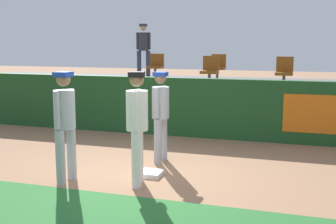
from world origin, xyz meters
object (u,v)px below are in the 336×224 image
object	(u,v)px
player_runner_visitor	(161,110)
seat_front_center	(210,69)
first_base	(151,174)
spectator_hooded	(143,46)
player_coach_visitor	(65,119)
seat_front_right	(284,71)
seat_back_center	(218,66)
player_fielder_home	(137,120)
seat_back_left	(156,65)

from	to	relation	value
player_runner_visitor	seat_front_center	bearing A→B (deg)	-179.44
first_base	seat_front_center	xyz separation A→B (m)	(-0.04, 4.88, 1.57)
first_base	seat_front_center	bearing A→B (deg)	90.44
seat_front_center	spectator_hooded	bearing A→B (deg)	137.13
player_coach_visitor	seat_front_right	bearing A→B (deg)	152.63
seat_back_center	spectator_hooded	bearing A→B (deg)	160.19
seat_back_center	seat_front_center	bearing A→B (deg)	-85.21
spectator_hooded	seat_back_center	bearing A→B (deg)	150.82
player_fielder_home	seat_front_right	xyz separation A→B (m)	(1.99, 5.40, 0.52)
player_fielder_home	spectator_hooded	bearing A→B (deg)	-174.73
player_fielder_home	player_runner_visitor	xyz separation A→B (m)	(-0.10, 1.47, -0.06)
seat_front_center	player_runner_visitor	bearing A→B (deg)	-91.43
first_base	seat_back_center	bearing A→B (deg)	91.62
seat_front_center	seat_back_center	bearing A→B (deg)	94.79
player_fielder_home	player_coach_visitor	bearing A→B (deg)	-93.86
player_fielder_home	player_runner_visitor	size ratio (longest dim) A/B	1.06
seat_back_center	player_coach_visitor	bearing A→B (deg)	-98.04
player_fielder_home	seat_back_left	bearing A→B (deg)	-177.93
first_base	seat_back_left	world-z (taller)	seat_back_left
player_runner_visitor	player_coach_visitor	xyz separation A→B (m)	(-1.10, -1.71, 0.05)
player_coach_visitor	player_fielder_home	bearing A→B (deg)	103.51
spectator_hooded	player_coach_visitor	bearing A→B (deg)	93.05
seat_back_left	seat_front_center	bearing A→B (deg)	-38.89
player_fielder_home	spectator_hooded	size ratio (longest dim) A/B	1.02
seat_back_left	spectator_hooded	bearing A→B (deg)	128.65
first_base	player_coach_visitor	xyz separation A→B (m)	(-1.24, -0.76, 1.05)
seat_front_center	player_coach_visitor	bearing A→B (deg)	-102.03
player_runner_visitor	seat_back_center	xyz separation A→B (m)	(-0.05, 5.73, 0.58)
seat_front_right	seat_back_center	xyz separation A→B (m)	(-2.15, 1.80, 0.00)
seat_back_left	seat_front_center	size ratio (longest dim) A/B	1.00
player_coach_visitor	seat_front_right	size ratio (longest dim) A/B	2.23
seat_front_right	seat_back_center	distance (m)	2.80
player_fielder_home	seat_back_left	distance (m)	7.56
player_fielder_home	seat_back_left	world-z (taller)	seat_back_left
seat_back_left	player_runner_visitor	bearing A→B (deg)	-69.58
player_runner_visitor	seat_back_left	distance (m)	6.14
seat_front_right	seat_back_left	size ratio (longest dim) A/B	1.00
player_coach_visitor	seat_front_right	world-z (taller)	seat_front_right
player_runner_visitor	seat_front_center	xyz separation A→B (m)	(0.10, 3.93, 0.57)
seat_front_right	seat_front_center	world-z (taller)	same
seat_front_right	spectator_hooded	bearing A→B (deg)	150.63
seat_front_right	player_runner_visitor	bearing A→B (deg)	-118.05
player_fielder_home	player_runner_visitor	world-z (taller)	player_fielder_home
seat_front_right	seat_back_left	distance (m)	4.60
player_runner_visitor	seat_back_center	bearing A→B (deg)	-177.48
player_coach_visitor	seat_back_left	distance (m)	7.53
first_base	seat_back_center	size ratio (longest dim) A/B	0.48
player_coach_visitor	seat_back_left	size ratio (longest dim) A/B	2.23
seat_back_left	seat_front_center	xyz separation A→B (m)	(2.23, -1.80, -0.00)
seat_front_right	first_base	bearing A→B (deg)	-111.87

